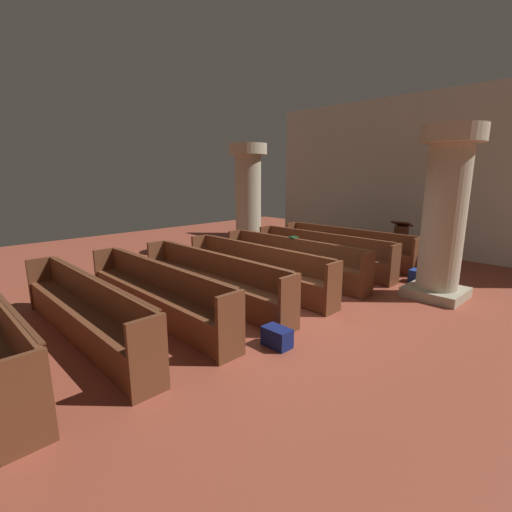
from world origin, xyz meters
TOP-DOWN VIEW (x-y plane):
  - ground_plane at (0.00, 0.00)m, footprint 19.20×19.20m
  - back_wall at (0.00, 6.08)m, footprint 10.00×0.16m
  - pew_row_0 at (-0.75, 3.57)m, footprint 3.78×0.46m
  - pew_row_1 at (-0.75, 2.46)m, footprint 3.78×0.46m
  - pew_row_2 at (-0.75, 1.34)m, footprint 3.78×0.47m
  - pew_row_3 at (-0.75, 0.22)m, footprint 3.78×0.46m
  - pew_row_4 at (-0.75, -0.90)m, footprint 3.78×0.46m
  - pew_row_5 at (-0.75, -2.02)m, footprint 3.78×0.47m
  - pew_row_6 at (-0.75, -3.13)m, footprint 3.78×0.46m
  - pillar_aisle_side at (2.01, 2.35)m, footprint 1.07×1.07m
  - pillar_far_side at (-3.45, 2.56)m, footprint 1.07×1.07m
  - lectern at (0.20, 4.72)m, footprint 0.48×0.45m
  - hymn_book at (-0.86, 1.53)m, footprint 0.13×0.19m
  - kneeler_box_blue at (1.40, 3.07)m, footprint 0.37×0.31m
  - kneeler_box_navy at (1.27, -1.35)m, footprint 0.40×0.24m

SIDE VIEW (x-z plane):
  - ground_plane at x=0.00m, z-range 0.00..0.00m
  - kneeler_box_navy at x=1.27m, z-range 0.00..0.27m
  - kneeler_box_blue at x=1.40m, z-range 0.00..0.27m
  - lectern at x=0.20m, z-range -0.09..0.99m
  - pew_row_0 at x=-0.75m, z-range 0.04..0.92m
  - pew_row_1 at x=-0.75m, z-range 0.04..0.92m
  - pew_row_2 at x=-0.75m, z-range 0.04..0.92m
  - pew_row_3 at x=-0.75m, z-range 0.04..0.92m
  - pew_row_4 at x=-0.75m, z-range 0.04..0.92m
  - pew_row_5 at x=-0.75m, z-range 0.04..0.92m
  - pew_row_6 at x=-0.75m, z-range 0.04..0.92m
  - hymn_book at x=-0.86m, z-range 0.88..0.91m
  - pillar_aisle_side at x=2.01m, z-range 0.07..3.20m
  - pillar_far_side at x=-3.45m, z-range 0.07..3.20m
  - back_wall at x=0.00m, z-range 0.00..4.50m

